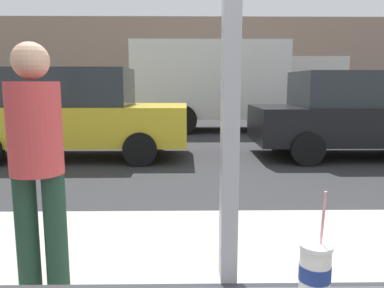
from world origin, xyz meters
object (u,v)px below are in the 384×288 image
parked_car_yellow (74,113)px  pedestrian (37,159)px  soda_cup_right (315,272)px  box_truck (231,83)px  parked_car_black (358,114)px

parked_car_yellow → pedestrian: bearing=-76.1°
soda_cup_right → box_truck: (1.13, 11.65, 0.53)m
soda_cup_right → parked_car_black: 7.73m
soda_cup_right → pedestrian: size_ratio=0.20×
parked_car_black → pedestrian: parked_car_black is taller
parked_car_black → pedestrian: size_ratio=2.75×
soda_cup_right → box_truck: size_ratio=0.05×
soda_cup_right → parked_car_yellow: size_ratio=0.07×
parked_car_black → box_truck: size_ratio=0.68×
soda_cup_right → parked_car_yellow: parked_car_yellow is taller
soda_cup_right → parked_car_black: bearing=65.0°
soda_cup_right → pedestrian: (-1.27, 1.31, 0.06)m
parked_car_black → pedestrian: 7.28m
parked_car_black → box_truck: bearing=114.7°
parked_car_yellow → box_truck: bearing=50.7°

